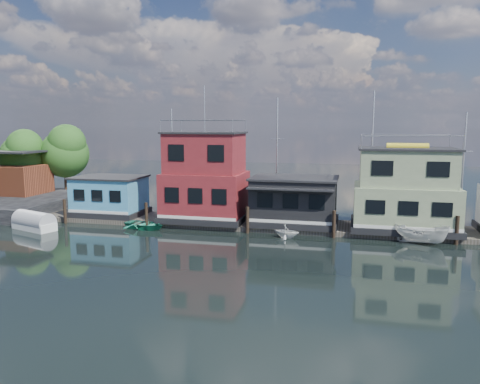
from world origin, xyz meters
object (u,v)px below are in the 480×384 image
(dinghy_teal, at_px, (145,224))
(tarp_runabout, at_px, (34,222))
(houseboat_green, at_px, (405,191))
(motorboat, at_px, (421,234))
(houseboat_dark, at_px, (294,201))
(dinghy_white, at_px, (286,231))
(houseboat_red, at_px, (205,179))
(houseboat_blue, at_px, (110,196))

(dinghy_teal, bearing_deg, tarp_runabout, 118.53)
(houseboat_green, height_order, motorboat, houseboat_green)
(houseboat_dark, bearing_deg, dinghy_teal, -165.18)
(dinghy_teal, distance_m, tarp_runabout, 9.39)
(motorboat, xyz_separation_m, dinghy_white, (-10.10, -0.52, -0.23))
(motorboat, relative_size, dinghy_teal, 1.07)
(dinghy_teal, distance_m, dinghy_white, 12.31)
(dinghy_teal, bearing_deg, motorboat, -76.26)
(dinghy_white, bearing_deg, houseboat_red, 75.30)
(houseboat_blue, relative_size, houseboat_green, 0.76)
(houseboat_red, bearing_deg, motorboat, -9.92)
(houseboat_dark, distance_m, tarp_runabout, 22.33)
(houseboat_dark, bearing_deg, houseboat_green, 0.12)
(dinghy_teal, relative_size, tarp_runabout, 0.84)
(motorboat, distance_m, dinghy_white, 10.11)
(houseboat_blue, relative_size, houseboat_dark, 0.86)
(houseboat_dark, height_order, tarp_runabout, houseboat_dark)
(houseboat_green, bearing_deg, dinghy_white, -158.18)
(dinghy_teal, relative_size, dinghy_white, 1.83)
(houseboat_blue, relative_size, motorboat, 1.60)
(motorboat, bearing_deg, houseboat_red, 97.00)
(houseboat_green, height_order, dinghy_white, houseboat_green)
(houseboat_blue, height_order, dinghy_teal, houseboat_blue)
(motorboat, xyz_separation_m, tarp_runabout, (-31.46, -2.64, -0.14))
(houseboat_red, relative_size, tarp_runabout, 2.66)
(dinghy_white, bearing_deg, houseboat_blue, 88.35)
(motorboat, distance_m, dinghy_teal, 22.41)
(houseboat_red, height_order, dinghy_white, houseboat_red)
(motorboat, bearing_deg, tarp_runabout, 111.71)
(houseboat_green, bearing_deg, houseboat_dark, -179.88)
(tarp_runabout, bearing_deg, dinghy_teal, 34.68)
(houseboat_red, xyz_separation_m, tarp_runabout, (-13.50, -5.78, -3.47))
(motorboat, bearing_deg, houseboat_green, 33.93)
(houseboat_red, height_order, motorboat, houseboat_red)
(tarp_runabout, bearing_deg, houseboat_green, 30.18)
(houseboat_blue, bearing_deg, dinghy_teal, -33.20)
(motorboat, height_order, tarp_runabout, tarp_runabout)
(houseboat_blue, relative_size, houseboat_red, 0.54)
(houseboat_green, distance_m, dinghy_white, 10.29)
(dinghy_teal, bearing_deg, houseboat_green, -67.92)
(houseboat_green, relative_size, dinghy_white, 4.10)
(houseboat_blue, height_order, houseboat_green, houseboat_green)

